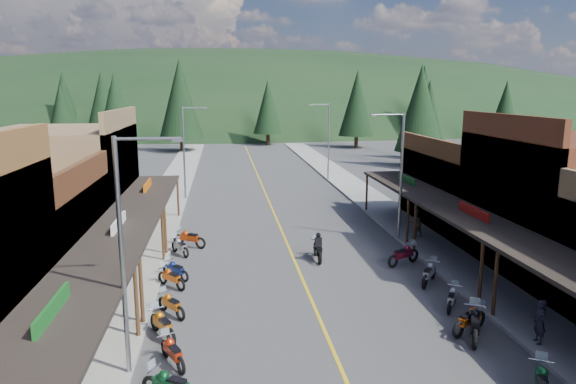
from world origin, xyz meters
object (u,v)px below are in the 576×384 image
object	(u,v)px
pine_5	(424,97)
pine_8	(62,120)
bike_west_4	(171,384)
bike_west_10	(180,246)
bike_east_5	(475,323)
bike_east_9	(404,254)
shop_east_2	(567,205)
pine_9	(429,112)
bike_east_6	(470,319)
pine_11	(420,108)
shop_west_2	(5,243)
bike_east_7	(452,297)
shop_east_3	(475,189)
rider_on_bike	(318,249)
pine_3	(268,107)
streetlight_1	(186,149)
pine_2	(180,99)
bike_west_7	(171,303)
bike_west_8	(171,277)
bike_west_9	(175,269)
pine_10	(115,109)
bike_west_11	(189,237)
bike_east_4	(542,383)
streetlight_2	(399,171)
streetlight_0	(126,247)
pine_1	(102,102)
streetlight_3	(327,138)
pedestrian_east_b	(416,223)
pine_4	(357,103)
pedestrian_east_a	(540,321)
bike_west_6	(162,324)
pine_7	(64,102)
bike_west_5	(173,351)
bike_east_8	(429,272)
pine_6	(506,106)

from	to	relation	value
pine_5	pine_8	world-z (taller)	pine_5
bike_west_4	bike_west_10	xyz separation A→B (m)	(-0.84, 14.47, -0.05)
bike_east_5	bike_east_9	bearing A→B (deg)	113.55
shop_east_2	pine_9	xyz separation A→B (m)	(10.22, 43.30, 2.86)
bike_east_6	pine_11	bearing A→B (deg)	130.00
shop_west_2	bike_east_7	size ratio (longest dim) A/B	5.81
shop_east_3	rider_on_bike	world-z (taller)	shop_east_3
shop_east_2	pine_3	xyz separation A→B (m)	(-9.78, 64.30, 2.96)
streetlight_1	pine_2	bearing A→B (deg)	94.84
bike_east_9	pine_3	bearing A→B (deg)	153.11
shop_east_2	streetlight_1	world-z (taller)	shop_east_2
bike_west_7	bike_west_8	distance (m)	3.20
bike_west_10	bike_west_9	bearing A→B (deg)	-120.27
pine_10	bike_west_11	xyz separation A→B (m)	(12.04, -41.84, -6.16)
bike_east_4	shop_west_2	bearing A→B (deg)	179.87
shop_east_3	streetlight_2	xyz separation A→B (m)	(-6.80, -3.30, 1.93)
streetlight_0	pine_1	distance (m)	77.94
rider_on_bike	streetlight_1	bearing A→B (deg)	117.02
streetlight_3	pine_10	bearing A→B (deg)	141.29
pine_5	pine_8	bearing A→B (deg)	-150.26
shop_west_2	bike_west_4	world-z (taller)	shop_west_2
bike_east_7	pedestrian_east_b	size ratio (longest dim) A/B	1.02
streetlight_3	bike_west_4	xyz separation A→B (m)	(-12.52, -37.70, -3.86)
pine_5	pine_9	distance (m)	28.84
pine_3	pine_2	bearing A→B (deg)	-150.26
bike_west_4	pine_4	bearing A→B (deg)	12.34
pine_10	bike_east_7	distance (m)	57.84
pedestrian_east_a	bike_west_11	bearing A→B (deg)	-130.98
streetlight_0	bike_west_6	distance (m)	4.66
streetlight_2	streetlight_0	bearing A→B (deg)	-134.80
shop_west_2	pine_7	bearing A→B (deg)	103.80
bike_east_6	bike_east_7	distance (m)	2.25
pine_5	bike_west_4	xyz separation A→B (m)	(-39.57, -79.70, -7.39)
shop_east_3	bike_east_6	bearing A→B (deg)	-117.29
streetlight_3	bike_east_6	distance (m)	34.76
streetlight_0	streetlight_2	distance (m)	19.73
streetlight_1	pine_3	distance (m)	45.39
bike_west_8	bike_east_9	distance (m)	12.33
pine_7	bike_west_9	distance (m)	77.79
pine_1	bike_west_8	size ratio (longest dim) A/B	6.45
shop_west_2	pine_1	size ratio (longest dim) A/B	0.87
pine_7	bike_west_6	distance (m)	83.79
bike_west_5	bike_east_9	distance (m)	14.59
shop_west_2	pine_4	world-z (taller)	pine_4
bike_west_7	bike_east_8	size ratio (longest dim) A/B	0.91
pine_6	pine_7	bearing A→B (deg)	171.25
streetlight_1	bike_east_6	distance (m)	29.59
pine_6	streetlight_3	bearing A→B (deg)	-138.95
streetlight_0	bike_east_7	size ratio (longest dim) A/B	4.27
pine_1	bike_east_7	xyz separation A→B (m)	(29.91, -72.29, -6.70)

